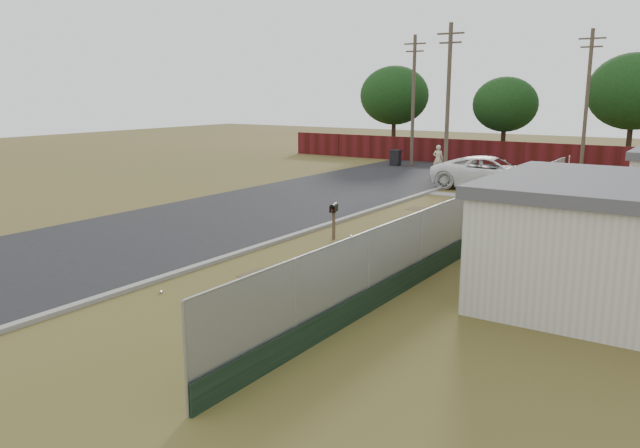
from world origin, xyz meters
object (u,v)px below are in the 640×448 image
Objects in this scene: pedestrian at (438,159)px; trash_bin at (396,158)px; fire_hydrant at (331,306)px; pickup_truck at (491,173)px; mailbox at (334,211)px.

trash_bin is at bearing -35.21° from pedestrian.
trash_bin is (-12.72, 28.57, 0.22)m from fire_hydrant.
pickup_truck is (-3.47, 21.62, 0.52)m from fire_hydrant.
trash_bin is at bearing 45.45° from pickup_truck.
mailbox reaches higher than fire_hydrant.
pickup_truck is at bearing -36.90° from trash_bin.
mailbox is 0.21× the size of pickup_truck.
pickup_truck is 3.45× the size of pedestrian.
mailbox is 19.86m from pedestrian.
fire_hydrant is at bearing -178.55° from pickup_truck.
mailbox is at bearing -68.71° from trash_bin.
pedestrian is at bearing 102.37° from mailbox.
trash_bin is (-9.26, 6.95, -0.30)m from pickup_truck.
pedestrian is 1.63× the size of trash_bin.
pickup_truck is 11.58m from trash_bin.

